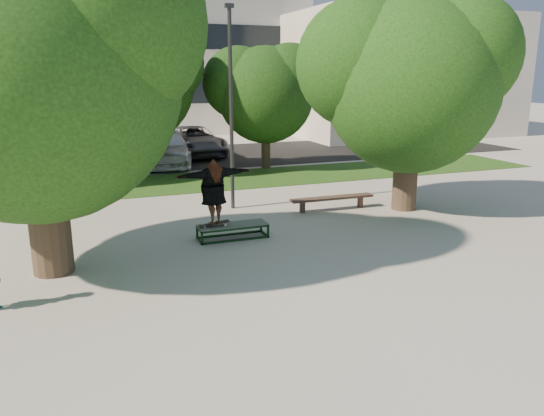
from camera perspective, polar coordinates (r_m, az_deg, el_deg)
name	(u,v)px	position (r m, az deg, el deg)	size (l,w,h in m)	color
ground	(254,263)	(12.00, -1.92, -5.94)	(120.00, 120.00, 0.00)	gray
grass_strip	(200,182)	(21.10, -7.74, 2.84)	(30.00, 4.00, 0.02)	#1D4E16
asphalt_strip	(150,159)	(27.23, -12.95, 5.16)	(40.00, 8.00, 0.01)	black
tree_left	(27,59)	(11.78, -24.87, 14.35)	(6.96, 5.95, 7.12)	#38281E
tree_right	(408,75)	(16.73, 14.38, 13.67)	(6.24, 5.33, 6.51)	#38281E
bg_tree_mid	(132,77)	(22.89, -14.82, 13.49)	(5.76, 4.92, 6.24)	#38281E
bg_tree_right	(264,89)	(23.66, -0.90, 12.69)	(5.04, 4.31, 5.43)	#38281E
lamppost	(231,107)	(16.36, -4.42, 10.75)	(0.25, 0.15, 6.11)	#2D2D30
office_building	(84,18)	(42.85, -19.60, 18.65)	(30.00, 14.12, 16.00)	silver
side_building	(395,76)	(39.17, 13.09, 13.70)	(15.00, 10.00, 8.00)	beige
grind_box	(233,231)	(13.74, -4.25, -2.50)	(1.80, 0.60, 0.38)	#113315
skater_rig	(213,192)	(13.34, -6.32, 1.77)	(2.09, 0.84, 1.73)	white
bench	(332,199)	(16.62, 6.48, 0.99)	(2.74, 0.40, 0.42)	#46332A
car_dark	(43,150)	(26.66, -23.46, 5.78)	(1.59, 4.55, 1.50)	black
car_grey	(193,141)	(28.01, -8.46, 7.14)	(2.46, 5.34, 1.48)	#515155
car_silver_b	(166,148)	(25.33, -11.30, 6.33)	(2.15, 5.28, 1.53)	silver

